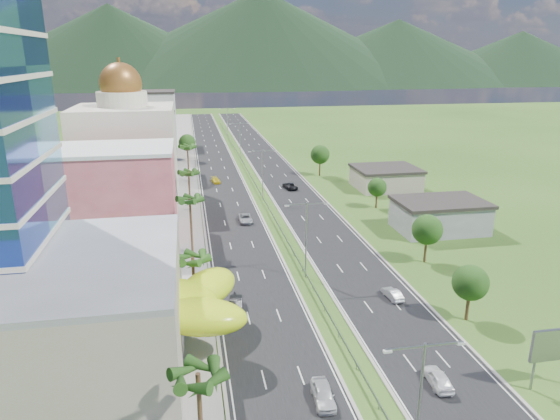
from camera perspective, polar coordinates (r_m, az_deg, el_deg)
ground at (r=62.48m, az=5.08°, el=-11.46°), size 500.00×500.00×0.00m
road_left at (r=145.97m, az=-7.28°, el=5.27°), size 11.00×260.00×0.04m
road_right at (r=147.54m, az=-1.43°, el=5.53°), size 11.00×260.00×0.04m
sidewalk_left at (r=145.77m, az=-11.02°, el=5.09°), size 7.00×260.00×0.12m
median_guardrail at (r=128.96m, az=-3.45°, el=4.07°), size 0.10×216.06×0.76m
streetlight_median_a at (r=39.20m, az=15.72°, el=-19.75°), size 6.04×0.25×11.00m
streetlight_median_b at (r=68.54m, az=3.01°, el=-2.55°), size 6.04×0.25×11.00m
streetlight_median_c at (r=106.36m, az=-2.01°, el=4.64°), size 6.04×0.25×11.00m
streetlight_median_d at (r=150.25m, az=-4.61°, el=8.30°), size 6.04×0.25×11.00m
streetlight_median_e at (r=194.66m, az=-6.05°, el=10.30°), size 6.04×0.25×11.00m
mall_podium at (r=55.25m, az=-27.39°, el=-11.10°), size 30.00×24.00×11.00m
lime_canopy at (r=54.88m, az=-14.49°, el=-10.39°), size 18.00×15.00×7.40m
pink_shophouse at (r=88.50m, az=-18.42°, el=1.66°), size 20.00×15.00×15.00m
domed_building at (r=109.99m, az=-17.12°, el=6.75°), size 20.00×20.00×28.70m
midrise_grey at (r=134.97m, az=-15.49°, el=7.26°), size 16.00×15.00×16.00m
midrise_beige at (r=156.86m, az=-14.84°, el=8.08°), size 16.00×15.00×13.00m
midrise_white at (r=179.27m, az=-14.42°, el=10.00°), size 16.00×15.00×18.00m
billboard at (r=53.81m, az=29.07°, el=-13.44°), size 5.20×0.35×6.20m
shed_near at (r=93.06m, az=17.76°, el=-0.75°), size 15.00×10.00×5.00m
shed_far at (r=120.06m, az=11.97°, el=3.50°), size 14.00×12.00×4.40m
palm_tree_a at (r=37.68m, az=-9.33°, el=-18.56°), size 3.60×3.60×9.10m
palm_tree_b at (r=59.25m, az=-9.95°, el=-5.74°), size 3.60×3.60×8.10m
palm_tree_c at (r=77.68m, az=-10.26°, el=0.94°), size 3.60×3.60×9.60m
palm_tree_d at (r=100.20m, az=-10.40°, el=4.04°), size 3.60×3.60×8.60m
palm_tree_e at (r=124.56m, az=-10.54°, el=6.95°), size 3.60×3.60×9.40m
leafy_tree_lfar at (r=149.66m, az=-10.56°, el=7.58°), size 4.90×4.90×8.05m
leafy_tree_ra at (r=62.33m, az=20.94°, el=-7.78°), size 4.20×4.20×6.90m
leafy_tree_rb at (r=77.27m, az=16.48°, el=-2.18°), size 4.55×4.55×7.47m
leafy_tree_rc at (r=103.11m, az=11.05°, el=2.56°), size 3.85×3.85×6.33m
leafy_tree_rd at (r=129.42m, az=4.60°, el=6.33°), size 4.90×4.90×8.05m
mountain_ridge at (r=509.16m, az=-2.07°, el=13.85°), size 860.00×140.00×90.00m
car_white_near_left at (r=47.94m, az=4.95°, el=-20.24°), size 2.09×4.59×1.53m
car_dark_left at (r=62.25m, az=-5.07°, el=-10.77°), size 2.07×4.58×1.46m
car_silver_mid_left at (r=93.71m, az=-3.99°, el=-0.96°), size 2.41×5.08×1.40m
car_yellow_far_left at (r=123.54m, az=-7.36°, el=3.38°), size 2.41×4.46×1.23m
car_white_near_right at (r=51.93m, az=17.60°, el=-17.83°), size 1.96×4.39×1.47m
car_silver_right at (r=66.46m, az=12.73°, el=-9.33°), size 1.71×4.00×1.28m
car_dark_far_right at (r=117.04m, az=1.14°, el=2.81°), size 3.16×5.54×1.46m
motorcycle at (r=65.14m, az=-5.09°, el=-9.50°), size 0.86×2.11×1.31m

